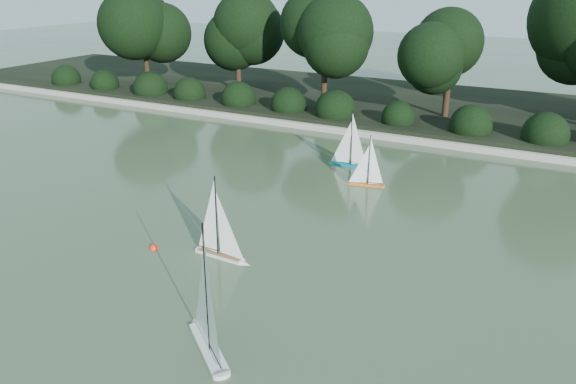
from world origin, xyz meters
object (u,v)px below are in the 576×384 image
Objects in this scene: sailboat_teal at (346,157)px; sailboat_white_a at (205,325)px; sailboat_white_b at (223,245)px; sailboat_orange at (364,177)px; race_buoy at (154,249)px.

sailboat_white_a is at bearing -81.20° from sailboat_teal.
sailboat_white_a is at bearing -61.55° from sailboat_white_b.
sailboat_white_a is 6.56m from sailboat_orange.
sailboat_white_b is 1.35m from race_buoy.
sailboat_teal is at bearing 98.80° from sailboat_white_a.
sailboat_orange is 7.93× the size of race_buoy.
sailboat_teal is at bearing 77.94° from race_buoy.
sailboat_white_b is at bearing -100.88° from sailboat_orange.
sailboat_white_a reaches higher than sailboat_orange.
sailboat_white_b is 9.69× the size of race_buoy.
sailboat_white_b is at bearing 118.45° from sailboat_white_a.
sailboat_orange reaches higher than race_buoy.
sailboat_white_a is 7.78m from sailboat_teal.
race_buoy is (-1.25, -5.86, -0.24)m from sailboat_teal.
sailboat_teal reaches higher than race_buoy.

